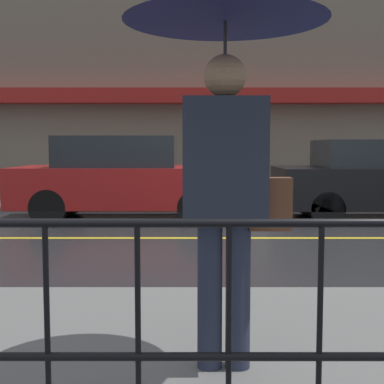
{
  "coord_description": "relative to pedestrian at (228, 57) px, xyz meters",
  "views": [
    {
      "loc": [
        -0.87,
        -8.03,
        1.39
      ],
      "look_at": [
        -0.9,
        -1.9,
        0.87
      ],
      "focal_mm": 50.0,
      "sensor_mm": 36.0,
      "label": 1
    }
  ],
  "objects": [
    {
      "name": "sidewalk_far",
      "position": [
        0.69,
        9.25,
        -1.84
      ],
      "size": [
        28.0,
        2.03,
        0.11
      ],
      "color": "#60605E",
      "rests_on": "ground_plane"
    },
    {
      "name": "sidewalk_near",
      "position": [
        0.69,
        0.29,
        -1.84
      ],
      "size": [
        28.0,
        2.96,
        0.11
      ],
      "color": "#60605E",
      "rests_on": "ground_plane"
    },
    {
      "name": "lane_marking",
      "position": [
        0.69,
        5.0,
        -1.89
      ],
      "size": [
        25.2,
        0.12,
        0.01
      ],
      "color": "gold",
      "rests_on": "ground_plane"
    },
    {
      "name": "pedestrian",
      "position": [
        0.0,
        0.0,
        0.0
      ],
      "size": [
        1.14,
        1.14,
        2.23
      ],
      "rotation": [
        0.0,
        0.0,
        3.14
      ],
      "color": "#23283D",
      "rests_on": "sidewalk_near"
    },
    {
      "name": "car_red",
      "position": [
        -1.45,
        7.04,
        -1.09
      ],
      "size": [
        4.15,
        1.88,
        1.58
      ],
      "color": "maroon",
      "rests_on": "ground_plane"
    },
    {
      "name": "ground_plane",
      "position": [
        0.69,
        5.0,
        -1.89
      ],
      "size": [
        80.0,
        80.0,
        0.0
      ],
      "primitive_type": "plane",
      "color": "#262628"
    },
    {
      "name": "car_black",
      "position": [
        3.36,
        7.04,
        -1.13
      ],
      "size": [
        3.94,
        1.8,
        1.51
      ],
      "color": "black",
      "rests_on": "ground_plane"
    },
    {
      "name": "building_storefront",
      "position": [
        0.69,
        10.39,
        0.62
      ],
      "size": [
        28.0,
        0.85,
        5.0
      ],
      "color": "#706656",
      "rests_on": "ground_plane"
    }
  ]
}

